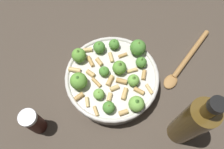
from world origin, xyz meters
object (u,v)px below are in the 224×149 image
pepper_shaker (34,122)px  wooden_spoon (185,61)px  cooking_pan (112,78)px  olive_oil_bottle (191,123)px

pepper_shaker → wooden_spoon: 0.47m
cooking_pan → olive_oil_bottle: (0.08, 0.22, 0.07)m
cooking_pan → olive_oil_bottle: size_ratio=1.06×
olive_oil_bottle → wooden_spoon: 0.24m
olive_oil_bottle → wooden_spoon: bearing=-173.5°
olive_oil_bottle → pepper_shaker: bearing=-73.2°
cooking_pan → wooden_spoon: (-0.14, 0.19, -0.03)m
cooking_pan → pepper_shaker: size_ratio=2.59×
olive_oil_bottle → wooden_spoon: size_ratio=0.99×
cooking_pan → wooden_spoon: cooking_pan is taller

